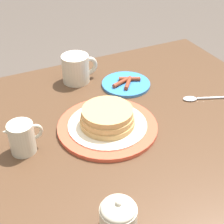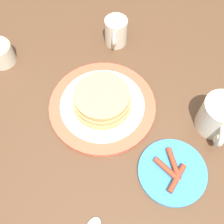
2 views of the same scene
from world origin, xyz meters
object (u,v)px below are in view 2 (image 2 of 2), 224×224
object	(u,v)px
side_plate_bacon	(172,171)
coffee_mug	(218,116)
pancake_plate	(102,103)
creamer_pitcher	(116,31)

from	to	relation	value
side_plate_bacon	coffee_mug	size ratio (longest dim) A/B	1.29
pancake_plate	creamer_pitcher	bearing A→B (deg)	177.98
pancake_plate	side_plate_bacon	size ratio (longest dim) A/B	1.73
pancake_plate	creamer_pitcher	world-z (taller)	creamer_pitcher
pancake_plate	coffee_mug	xyz separation A→B (m)	(0.02, 0.29, 0.03)
creamer_pitcher	pancake_plate	bearing A→B (deg)	-2.02
coffee_mug	side_plate_bacon	bearing A→B (deg)	-36.22
coffee_mug	creamer_pitcher	bearing A→B (deg)	-132.17
side_plate_bacon	creamer_pitcher	bearing A→B (deg)	-155.34
coffee_mug	creamer_pitcher	distance (m)	0.38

